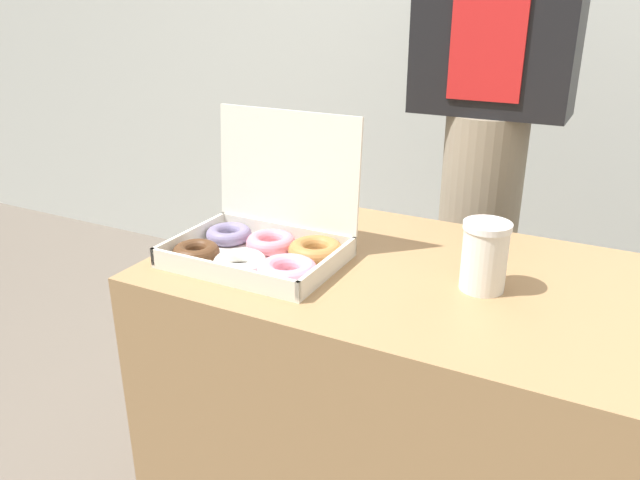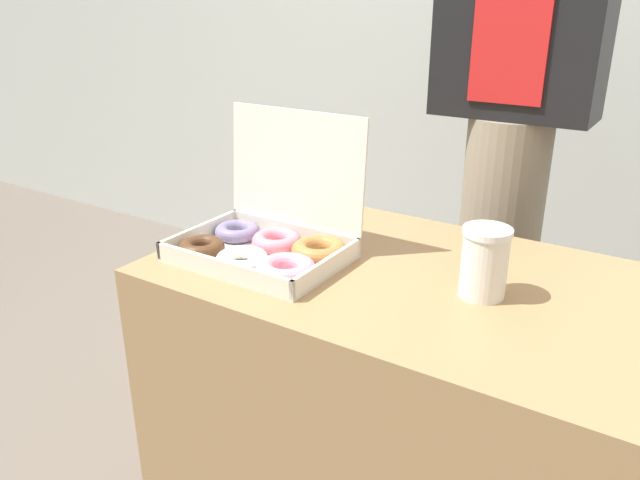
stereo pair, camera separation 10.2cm
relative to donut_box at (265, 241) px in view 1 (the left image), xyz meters
The scene contains 4 objects.
table 0.52m from the donut_box, 14.46° to the left, with size 1.10×0.61×0.70m.
donut_box is the anchor object (origin of this frame).
coffee_cup 0.43m from the donut_box, ahead, with size 0.09×0.09×0.13m.
person_customer 0.76m from the donut_box, 67.92° to the left, with size 0.40×0.22×1.71m.
Camera 1 is at (0.31, -1.08, 1.22)m, focal length 35.00 mm.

